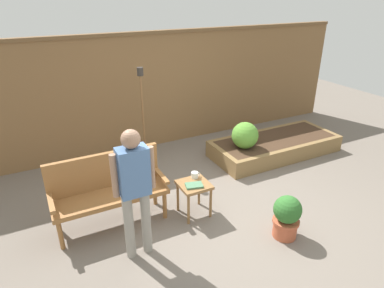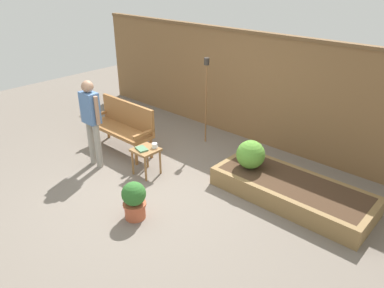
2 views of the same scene
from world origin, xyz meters
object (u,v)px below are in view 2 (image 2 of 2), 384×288
object	(u,v)px
shrub_near_bench	(251,154)
cup_on_table	(155,146)
side_table	(146,153)
person_by_bench	(91,116)
garden_bench	(124,123)
book_on_table	(142,149)
potted_boxwood	(134,199)
tiki_torch	(206,86)

from	to	relation	value
shrub_near_bench	cup_on_table	bearing A→B (deg)	-150.13
side_table	shrub_near_bench	bearing A→B (deg)	32.34
person_by_bench	cup_on_table	bearing A→B (deg)	27.65
side_table	person_by_bench	world-z (taller)	person_by_bench
cup_on_table	person_by_bench	distance (m)	1.20
garden_bench	book_on_table	world-z (taller)	garden_bench
garden_bench	potted_boxwood	xyz separation A→B (m)	(1.85, -1.30, -0.24)
garden_bench	person_by_bench	world-z (taller)	person_by_bench
cup_on_table	shrub_near_bench	world-z (taller)	shrub_near_bench
side_table	tiki_torch	bearing A→B (deg)	93.30
book_on_table	potted_boxwood	bearing A→B (deg)	-31.47
garden_bench	shrub_near_bench	xyz separation A→B (m)	(2.52, 0.56, -0.01)
book_on_table	potted_boxwood	xyz separation A→B (m)	(0.83, -0.86, -0.19)
tiki_torch	shrub_near_bench	bearing A→B (deg)	-25.20
book_on_table	potted_boxwood	world-z (taller)	potted_boxwood
book_on_table	tiki_torch	bearing A→B (deg)	106.92
side_table	cup_on_table	xyz separation A→B (m)	(0.08, 0.13, 0.12)
side_table	book_on_table	xyz separation A→B (m)	(-0.03, -0.06, 0.10)
side_table	shrub_near_bench	xyz separation A→B (m)	(1.47, 0.93, 0.13)
book_on_table	shrub_near_bench	size ratio (longest dim) A/B	0.48
garden_bench	potted_boxwood	size ratio (longest dim) A/B	2.54
cup_on_table	potted_boxwood	xyz separation A→B (m)	(0.72, -1.06, -0.22)
shrub_near_bench	person_by_bench	size ratio (longest dim) A/B	0.30
potted_boxwood	shrub_near_bench	xyz separation A→B (m)	(0.67, 1.85, 0.23)
shrub_near_bench	person_by_bench	xyz separation A→B (m)	(-2.38, -1.32, 0.40)
side_table	potted_boxwood	bearing A→B (deg)	-49.27
potted_boxwood	person_by_bench	distance (m)	1.90
shrub_near_bench	side_table	bearing A→B (deg)	-147.66
tiki_torch	side_table	bearing A→B (deg)	-86.70
garden_bench	tiki_torch	xyz separation A→B (m)	(0.95, 1.29, 0.63)
book_on_table	shrub_near_bench	world-z (taller)	shrub_near_bench
book_on_table	garden_bench	bearing A→B (deg)	171.69
cup_on_table	potted_boxwood	size ratio (longest dim) A/B	0.23
tiki_torch	person_by_bench	size ratio (longest dim) A/B	1.10
cup_on_table	person_by_bench	xyz separation A→B (m)	(-0.99, -0.52, 0.41)
side_table	tiki_torch	xyz separation A→B (m)	(-0.10, 1.66, 0.77)
side_table	book_on_table	bearing A→B (deg)	-116.92
side_table	potted_boxwood	size ratio (longest dim) A/B	0.85
potted_boxwood	shrub_near_bench	size ratio (longest dim) A/B	1.23
cup_on_table	shrub_near_bench	size ratio (longest dim) A/B	0.28
garden_bench	cup_on_table	world-z (taller)	garden_bench
garden_bench	shrub_near_bench	world-z (taller)	garden_bench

